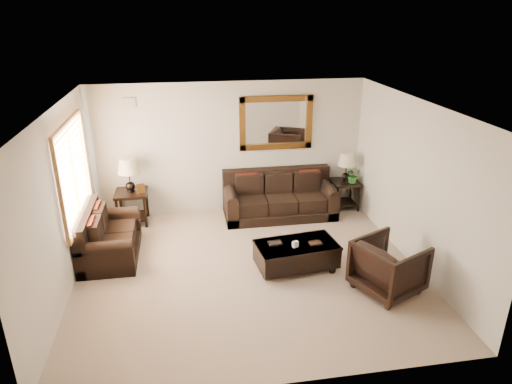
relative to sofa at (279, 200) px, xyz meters
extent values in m
cube|color=gray|center=(-0.95, -2.06, -0.33)|extent=(5.50, 5.00, 0.01)
cube|color=white|center=(-0.95, -2.06, 2.37)|extent=(5.50, 5.00, 0.01)
cube|color=beige|center=(-0.95, 0.44, 1.02)|extent=(5.50, 0.01, 2.70)
cube|color=beige|center=(-0.95, -4.56, 1.02)|extent=(5.50, 0.01, 2.70)
cube|color=beige|center=(-3.70, -2.06, 1.02)|extent=(0.01, 5.00, 2.70)
cube|color=beige|center=(1.80, -2.06, 1.02)|extent=(0.01, 5.00, 2.70)
cube|color=white|center=(-3.69, -1.16, 1.22)|extent=(0.01, 1.80, 1.50)
cube|color=brown|center=(-3.65, -1.16, 2.01)|extent=(0.06, 1.96, 0.08)
cube|color=brown|center=(-3.65, -1.16, 0.43)|extent=(0.06, 1.96, 0.08)
cube|color=brown|center=(-3.65, -2.10, 1.22)|extent=(0.06, 0.08, 1.50)
cube|color=brown|center=(-3.65, -0.22, 1.22)|extent=(0.06, 0.08, 1.50)
cube|color=brown|center=(-3.65, -1.16, 1.22)|extent=(0.05, 0.05, 1.50)
cube|color=#502910|center=(0.00, 0.41, 1.52)|extent=(1.50, 0.06, 1.10)
cube|color=white|center=(0.00, 0.43, 1.52)|extent=(1.26, 0.01, 0.86)
cube|color=#999999|center=(-2.85, 0.42, 2.02)|extent=(0.25, 0.02, 0.18)
cube|color=black|center=(0.00, -0.06, -0.24)|extent=(2.25, 0.97, 0.18)
cube|color=black|center=(0.00, 0.31, 0.36)|extent=(2.25, 0.23, 0.46)
cube|color=black|center=(-0.60, -0.08, -0.01)|extent=(0.58, 0.80, 0.28)
cube|color=black|center=(0.00, -0.08, -0.01)|extent=(0.58, 0.80, 0.28)
cube|color=black|center=(0.60, -0.08, -0.01)|extent=(0.58, 0.80, 0.28)
cube|color=black|center=(-1.01, -0.06, -0.06)|extent=(0.23, 0.97, 0.54)
cylinder|color=black|center=(-1.01, -0.06, 0.21)|extent=(0.23, 0.95, 0.23)
cube|color=black|center=(1.01, -0.06, -0.06)|extent=(0.23, 0.97, 0.54)
cylinder|color=black|center=(1.01, -0.06, 0.21)|extent=(0.23, 0.95, 0.23)
cube|color=#58150B|center=(-0.66, 0.12, 0.35)|extent=(0.43, 0.19, 0.44)
cube|color=#58150B|center=(0.66, 0.12, 0.35)|extent=(0.43, 0.19, 0.44)
cube|color=black|center=(-3.22, -1.20, -0.25)|extent=(0.91, 1.54, 0.17)
cube|color=black|center=(-3.58, -1.20, 0.31)|extent=(0.21, 1.54, 0.43)
cube|color=black|center=(-3.21, -1.48, -0.03)|extent=(0.75, 0.54, 0.26)
cube|color=black|center=(-3.21, -0.92, -0.03)|extent=(0.75, 0.54, 0.26)
cube|color=black|center=(-3.22, -1.86, -0.08)|extent=(0.91, 0.21, 0.51)
cylinder|color=black|center=(-3.22, -1.86, 0.18)|extent=(0.89, 0.21, 0.21)
cube|color=black|center=(-3.22, -0.54, -0.08)|extent=(0.91, 0.21, 0.51)
cylinder|color=black|center=(-3.22, -0.54, 0.18)|extent=(0.89, 0.21, 0.21)
cube|color=#58150B|center=(-3.40, -1.53, 0.31)|extent=(0.18, 0.40, 0.41)
cube|color=#58150B|center=(-3.40, -0.87, 0.31)|extent=(0.18, 0.40, 0.41)
cube|color=black|center=(-2.95, 0.10, 0.31)|extent=(0.61, 0.61, 0.06)
cube|color=black|center=(-2.95, 0.10, -0.20)|extent=(0.52, 0.52, 0.03)
cylinder|color=black|center=(-3.22, -0.16, -0.03)|extent=(0.06, 0.06, 0.61)
cylinder|color=black|center=(-2.69, -0.16, -0.03)|extent=(0.06, 0.06, 0.61)
cylinder|color=black|center=(-3.22, 0.36, -0.03)|extent=(0.06, 0.06, 0.61)
cylinder|color=black|center=(-2.69, 0.36, -0.03)|extent=(0.06, 0.06, 0.61)
sphere|color=black|center=(-2.95, 0.10, 0.45)|extent=(0.19, 0.19, 0.19)
cylinder|color=black|center=(-2.95, 0.10, 0.65)|extent=(0.03, 0.03, 0.40)
cone|color=tan|center=(-2.95, 0.10, 0.87)|extent=(0.42, 0.42, 0.29)
cube|color=#502910|center=(-2.75, -0.01, 0.43)|extent=(0.17, 0.11, 0.19)
cube|color=black|center=(1.46, 0.13, 0.25)|extent=(0.56, 0.56, 0.05)
cube|color=black|center=(1.46, 0.13, -0.21)|extent=(0.47, 0.47, 0.03)
cylinder|color=black|center=(1.22, -0.11, -0.05)|extent=(0.05, 0.05, 0.56)
cylinder|color=black|center=(1.69, -0.11, -0.05)|extent=(0.05, 0.05, 0.56)
cylinder|color=black|center=(1.22, 0.36, -0.05)|extent=(0.05, 0.05, 0.56)
cylinder|color=black|center=(1.69, 0.36, -0.05)|extent=(0.05, 0.05, 0.56)
sphere|color=black|center=(1.46, 0.13, 0.38)|extent=(0.17, 0.17, 0.17)
cylinder|color=black|center=(1.46, 0.13, 0.56)|extent=(0.02, 0.02, 0.37)
cone|color=tan|center=(1.46, 0.13, 0.76)|extent=(0.39, 0.39, 0.26)
sphere|color=black|center=(-0.71, -2.36, -0.29)|extent=(0.12, 0.12, 0.12)
sphere|color=black|center=(0.39, -2.36, -0.29)|extent=(0.12, 0.12, 0.12)
sphere|color=black|center=(-0.71, -1.86, -0.29)|extent=(0.12, 0.12, 0.12)
sphere|color=black|center=(0.39, -1.86, -0.29)|extent=(0.12, 0.12, 0.12)
cube|color=black|center=(-0.16, -2.11, -0.07)|extent=(1.37, 0.85, 0.36)
cube|color=black|center=(-0.16, -2.11, 0.09)|extent=(1.40, 0.87, 0.04)
cube|color=black|center=(-0.51, -2.06, 0.13)|extent=(0.24, 0.18, 0.03)
cube|color=black|center=(0.14, -2.16, 0.13)|extent=(0.21, 0.16, 0.02)
cube|color=white|center=(-0.21, -2.21, 0.16)|extent=(0.11, 0.09, 0.10)
imported|color=black|center=(1.05, -2.97, 0.12)|extent=(1.12, 1.14, 0.90)
imported|color=#215D20|center=(1.58, 0.02, 0.40)|extent=(0.35, 0.37, 0.26)
camera|label=1|loc=(-1.88, -8.48, 3.67)|focal=32.00mm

